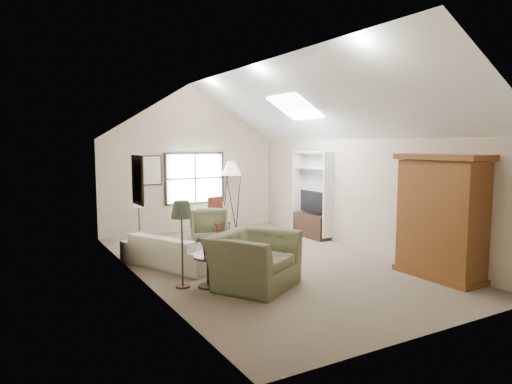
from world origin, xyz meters
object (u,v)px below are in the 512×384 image
armchair_near (253,260)px  coffee_table (258,255)px  side_table (210,271)px  armoire (441,217)px  armchair_far (208,222)px  side_chair (219,219)px  sofa (172,250)px

armchair_near → coffee_table: bearing=24.9°
side_table → armoire: bearing=-22.0°
armchair_far → side_chair: size_ratio=0.85×
armchair_far → side_table: size_ratio=1.70×
armoire → armchair_near: size_ratio=1.59×
armchair_far → side_chair: 0.36m
sofa → side_chair: (1.85, 1.74, 0.22)m
armchair_far → armoire: bearing=132.1°
sofa → coffee_table: 1.70m
armoire → armchair_near: bearing=159.2°
armchair_near → armchair_far: bearing=45.4°
armchair_near → side_table: (-0.65, 0.34, -0.18)m
sofa → side_chair: 2.56m
armchair_far → side_table: (-1.58, -3.63, -0.15)m
sofa → armchair_near: (0.75, -1.94, 0.14)m
armchair_near → side_chair: (1.10, 3.69, 0.08)m
armchair_near → coffee_table: armchair_near is taller
armoire → armchair_far: armoire is taller
sofa → coffee_table: size_ratio=2.11×
armoire → armchair_far: (-2.22, 5.17, -0.69)m
armchair_near → coffee_table: 1.13m
armoire → side_table: 4.18m
coffee_table → side_table: size_ratio=1.89×
sofa → side_table: (0.10, -1.60, -0.04)m
armoire → side_chair: armoire is taller
armoire → sofa: 5.06m
sofa → armchair_far: (1.68, 2.03, 0.10)m
armoire → armchair_near: 3.43m
side_table → armchair_far: bearing=66.5°
sofa → side_table: bearing=158.8°
sofa → armchair_far: 2.64m
armoire → side_table: bearing=158.0°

